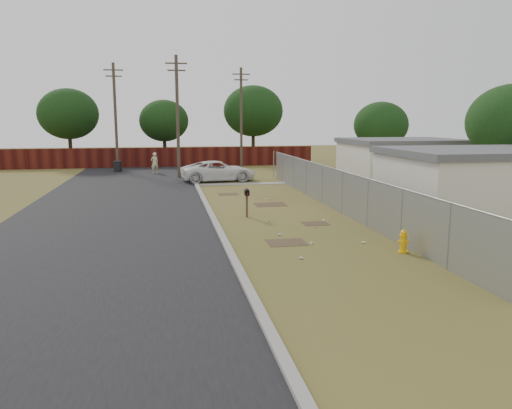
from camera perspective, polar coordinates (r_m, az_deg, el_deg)
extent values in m
plane|color=brown|center=(22.96, 2.47, -1.29)|extent=(120.00, 120.00, 0.00)
cube|color=black|center=(30.39, -14.93, 1.12)|extent=(9.00, 60.00, 0.02)
cube|color=#9E9C93|center=(30.35, -6.44, 1.48)|extent=(0.25, 60.00, 0.12)
cube|color=#9E9C93|center=(34.13, -1.81, 2.37)|extent=(6.20, 1.00, 0.03)
cylinder|color=gray|center=(15.68, 21.20, -3.43)|extent=(0.06, 0.06, 2.00)
cylinder|color=gray|center=(18.24, 16.31, -1.38)|extent=(0.06, 0.06, 2.00)
cylinder|color=gray|center=(20.91, 12.65, 0.17)|extent=(0.06, 0.06, 2.00)
cylinder|color=gray|center=(23.67, 9.83, 1.36)|extent=(0.06, 0.06, 2.00)
cylinder|color=gray|center=(26.48, 7.60, 2.30)|extent=(0.06, 0.06, 2.00)
cylinder|color=gray|center=(29.32, 5.80, 3.05)|extent=(0.06, 0.06, 2.00)
cylinder|color=gray|center=(32.20, 4.32, 3.67)|extent=(0.06, 0.06, 2.00)
cylinder|color=gray|center=(35.09, 3.08, 4.18)|extent=(0.06, 0.06, 2.00)
cylinder|color=gray|center=(38.00, 2.03, 4.62)|extent=(0.06, 0.06, 2.00)
cylinder|color=gray|center=(24.48, 9.09, 4.01)|extent=(0.04, 26.00, 0.04)
cube|color=#8E939A|center=(24.60, 9.03, 1.70)|extent=(0.01, 26.00, 2.00)
cube|color=black|center=(24.72, 9.12, 0.09)|extent=(0.03, 26.00, 0.60)
cube|color=#4E1710|center=(47.11, -11.57, 5.30)|extent=(30.00, 0.12, 1.80)
cylinder|color=brown|center=(37.98, -8.95, 9.79)|extent=(0.24, 0.24, 9.00)
cube|color=brown|center=(38.19, -9.11, 15.65)|extent=(1.60, 0.10, 0.10)
cube|color=brown|center=(38.14, -9.09, 14.90)|extent=(1.30, 0.10, 0.10)
cylinder|color=brown|center=(44.15, -15.75, 9.53)|extent=(0.24, 0.24, 9.00)
cube|color=brown|center=(44.33, -15.99, 14.57)|extent=(1.60, 0.10, 0.10)
cube|color=brown|center=(44.29, -15.96, 13.92)|extent=(1.30, 0.10, 0.10)
cylinder|color=brown|center=(46.50, -1.70, 9.87)|extent=(0.24, 0.24, 9.00)
cube|color=brown|center=(46.67, -1.73, 14.67)|extent=(1.60, 0.10, 0.10)
cube|color=brown|center=(46.63, -1.72, 14.05)|extent=(1.30, 0.10, 0.10)
cube|color=beige|center=(24.58, 24.53, 1.87)|extent=(8.00, 6.00, 2.80)
cube|color=#525257|center=(24.44, 24.79, 5.47)|extent=(8.32, 6.24, 0.30)
cube|color=beige|center=(34.77, 16.25, 4.42)|extent=(7.00, 6.00, 2.80)
cube|color=#525257|center=(34.67, 16.37, 6.97)|extent=(7.28, 6.24, 0.30)
cylinder|color=#372518|center=(51.83, -20.44, 6.10)|extent=(0.36, 0.36, 3.30)
ellipsoid|color=black|center=(51.76, -20.66, 9.66)|extent=(5.70, 5.70, 4.84)
cylinder|color=#372518|center=(52.05, -10.38, 6.32)|extent=(0.36, 0.36, 2.86)
ellipsoid|color=black|center=(51.97, -10.48, 9.40)|extent=(4.94, 4.94, 4.20)
cylinder|color=#372518|center=(51.83, -0.33, 6.83)|extent=(0.36, 0.36, 3.52)
ellipsoid|color=black|center=(51.77, -0.33, 10.64)|extent=(6.08, 6.08, 5.17)
cylinder|color=#372518|center=(43.95, 13.94, 5.45)|extent=(0.36, 0.36, 2.64)
ellipsoid|color=black|center=(43.85, 14.08, 8.81)|extent=(4.56, 4.56, 3.88)
cylinder|color=#372518|center=(31.53, 26.86, 3.30)|extent=(0.36, 0.36, 2.86)
ellipsoid|color=black|center=(31.39, 27.25, 8.37)|extent=(4.94, 4.94, 4.20)
cylinder|color=#F6B10C|center=(17.41, 16.43, -5.19)|extent=(0.41, 0.41, 0.06)
cylinder|color=#F6B10C|center=(17.34, 16.48, -4.28)|extent=(0.29, 0.29, 0.55)
cylinder|color=#F6B10C|center=(17.27, 16.52, -3.40)|extent=(0.38, 0.38, 0.05)
sphere|color=#F6B10C|center=(17.26, 16.53, -3.15)|extent=(0.28, 0.28, 0.22)
cylinder|color=#F6B10C|center=(17.23, 16.55, -2.79)|extent=(0.05, 0.05, 0.06)
cylinder|color=#F6B10C|center=(17.31, 16.05, -4.06)|extent=(0.12, 0.13, 0.10)
cylinder|color=#F6B10C|center=(17.34, 16.92, -4.08)|extent=(0.12, 0.13, 0.10)
cylinder|color=#F6B10C|center=(17.19, 16.54, -4.17)|extent=(0.16, 0.15, 0.13)
cube|color=brown|center=(22.51, -1.05, -0.11)|extent=(0.10, 0.10, 1.08)
cube|color=black|center=(22.42, -1.05, 1.33)|extent=(0.23, 0.53, 0.19)
cylinder|color=black|center=(22.40, -1.05, 1.58)|extent=(0.23, 0.53, 0.19)
cube|color=#AB0C10|center=(22.14, -0.98, 1.23)|extent=(0.02, 0.04, 0.11)
imported|color=white|center=(35.69, -4.33, 3.83)|extent=(5.54, 3.07, 1.47)
imported|color=beige|center=(41.59, -11.51, 4.67)|extent=(0.73, 0.62, 1.71)
cube|color=black|center=(43.61, -15.53, 4.17)|extent=(0.65, 0.65, 0.85)
cube|color=black|center=(43.58, -15.55, 4.75)|extent=(0.71, 0.71, 0.07)
cylinder|color=black|center=(43.31, -15.30, 3.70)|extent=(0.09, 0.18, 0.18)
cylinder|color=white|center=(17.91, 6.34, -4.38)|extent=(0.11, 0.12, 0.07)
cylinder|color=silver|center=(19.08, 2.69, -3.46)|extent=(0.11, 0.08, 0.07)
cylinder|color=white|center=(21.92, 7.77, -1.80)|extent=(0.10, 0.12, 0.07)
cylinder|color=silver|center=(15.97, 5.19, -6.11)|extent=(0.12, 0.11, 0.07)
cylinder|color=white|center=(27.51, 1.13, 0.64)|extent=(0.12, 0.12, 0.07)
cylinder|color=silver|center=(21.80, 1.48, -1.78)|extent=(0.09, 0.11, 0.07)
cylinder|color=silver|center=(20.53, 6.76, -2.57)|extent=(0.11, 0.12, 0.07)
cylinder|color=white|center=(18.28, 12.16, -4.25)|extent=(0.12, 0.11, 0.07)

